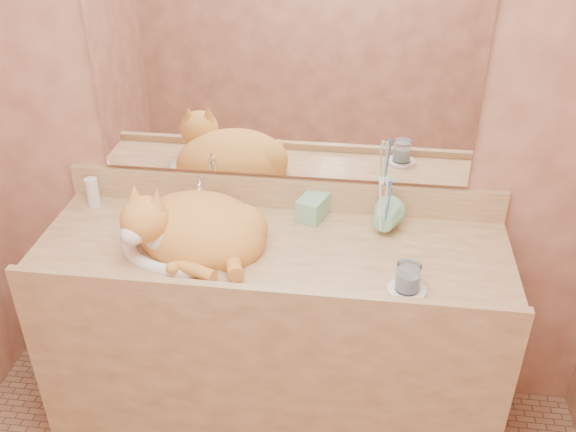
# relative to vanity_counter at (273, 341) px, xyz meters

# --- Properties ---
(wall_back) EXTENTS (2.40, 0.02, 2.50)m
(wall_back) POSITION_rel_vanity_counter_xyz_m (0.00, 0.28, 0.82)
(wall_back) COLOR #925642
(wall_back) RESTS_ON ground
(vanity_counter) EXTENTS (1.60, 0.55, 0.85)m
(vanity_counter) POSITION_rel_vanity_counter_xyz_m (0.00, 0.00, 0.00)
(vanity_counter) COLOR olive
(vanity_counter) RESTS_ON floor
(mirror) EXTENTS (1.30, 0.02, 0.80)m
(mirror) POSITION_rel_vanity_counter_xyz_m (0.00, 0.26, 0.97)
(mirror) COLOR white
(mirror) RESTS_ON wall_back
(sink_basin) EXTENTS (0.49, 0.43, 0.14)m
(sink_basin) POSITION_rel_vanity_counter_xyz_m (-0.28, -0.02, 0.49)
(sink_basin) COLOR white
(sink_basin) RESTS_ON vanity_counter
(faucet) EXTENTS (0.07, 0.12, 0.15)m
(faucet) POSITION_rel_vanity_counter_xyz_m (-0.28, 0.15, 0.50)
(faucet) COLOR white
(faucet) RESTS_ON vanity_counter
(cat) EXTENTS (0.53, 0.46, 0.25)m
(cat) POSITION_rel_vanity_counter_xyz_m (-0.26, -0.03, 0.50)
(cat) COLOR #C87E2E
(cat) RESTS_ON sink_basin
(soap_dispenser) EXTENTS (0.11, 0.11, 0.19)m
(soap_dispenser) POSITION_rel_vanity_counter_xyz_m (0.10, 0.15, 0.52)
(soap_dispenser) COLOR #7BC59A
(soap_dispenser) RESTS_ON vanity_counter
(toothbrush_cup) EXTENTS (0.14, 0.14, 0.11)m
(toothbrush_cup) POSITION_rel_vanity_counter_xyz_m (0.37, 0.10, 0.48)
(toothbrush_cup) COLOR #7BC59A
(toothbrush_cup) RESTS_ON vanity_counter
(toothbrushes) EXTENTS (0.04, 0.04, 0.24)m
(toothbrushes) POSITION_rel_vanity_counter_xyz_m (0.37, 0.10, 0.56)
(toothbrushes) COLOR silver
(toothbrushes) RESTS_ON toothbrush_cup
(saucer) EXTENTS (0.12, 0.12, 0.01)m
(saucer) POSITION_rel_vanity_counter_xyz_m (0.44, -0.18, 0.43)
(saucer) COLOR white
(saucer) RESTS_ON vanity_counter
(water_glass) EXTENTS (0.07, 0.07, 0.09)m
(water_glass) POSITION_rel_vanity_counter_xyz_m (0.44, -0.18, 0.48)
(water_glass) COLOR silver
(water_glass) RESTS_ON saucer
(lotion_bottle) EXTENTS (0.05, 0.05, 0.11)m
(lotion_bottle) POSITION_rel_vanity_counter_xyz_m (-0.70, 0.19, 0.48)
(lotion_bottle) COLOR silver
(lotion_bottle) RESTS_ON vanity_counter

